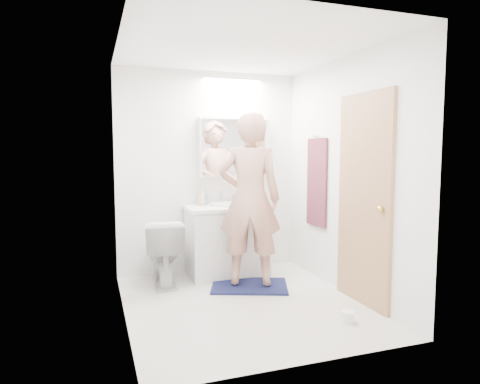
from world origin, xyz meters
name	(u,v)px	position (x,y,z in m)	size (l,w,h in m)	color
floor	(244,303)	(0.00, 0.00, 0.00)	(2.50, 2.50, 0.00)	silver
ceiling	(244,46)	(0.00, 0.00, 2.40)	(2.50, 2.50, 0.00)	white
wall_back	(209,172)	(0.00, 1.25, 1.20)	(2.50, 2.50, 0.00)	white
wall_front	(308,190)	(0.00, -1.25, 1.20)	(2.50, 2.50, 0.00)	white
wall_left	(122,181)	(-1.10, 0.00, 1.20)	(2.50, 2.50, 0.00)	white
wall_right	(345,176)	(1.10, 0.00, 1.20)	(2.50, 2.50, 0.00)	white
vanity_cabinet	(227,242)	(0.14, 0.96, 0.39)	(0.90, 0.55, 0.78)	silver
countertop	(227,208)	(0.14, 0.96, 0.80)	(0.95, 0.58, 0.04)	white
sink_basin	(226,204)	(0.14, 0.99, 0.84)	(0.36, 0.36, 0.03)	white
faucet	(221,197)	(0.14, 1.19, 0.90)	(0.02, 0.02, 0.16)	#B6B6BB
medicine_cabinet	(234,147)	(0.30, 1.18, 1.50)	(0.88, 0.14, 0.70)	white
mirror_panel	(236,147)	(0.30, 1.10, 1.50)	(0.84, 0.01, 0.66)	silver
toilet	(163,251)	(-0.63, 0.85, 0.36)	(0.41, 0.71, 0.73)	silver
bath_rug	(249,286)	(0.22, 0.44, 0.01)	(0.80, 0.55, 0.02)	#141540
person	(250,199)	(0.22, 0.44, 0.95)	(0.66, 0.43, 1.81)	tan
door	(364,200)	(1.08, -0.35, 1.00)	(0.04, 0.80, 2.00)	tan
door_knob	(381,209)	(1.04, -0.65, 0.95)	(0.06, 0.06, 0.06)	gold
towel	(317,182)	(1.08, 0.55, 1.10)	(0.02, 0.42, 1.00)	#141A3F
towel_hook	(316,136)	(1.07, 0.55, 1.62)	(0.02, 0.02, 0.07)	silver
soap_bottle_a	(202,196)	(-0.13, 1.11, 0.93)	(0.09, 0.09, 0.23)	tan
soap_bottle_b	(204,198)	(-0.09, 1.15, 0.90)	(0.07, 0.07, 0.16)	#548AB4
toothbrush_cup	(236,200)	(0.31, 1.12, 0.87)	(0.10, 0.10, 0.09)	#3D4AB7
toilet_paper_roll	(348,317)	(0.68, -0.73, 0.05)	(0.11, 0.11, 0.10)	white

